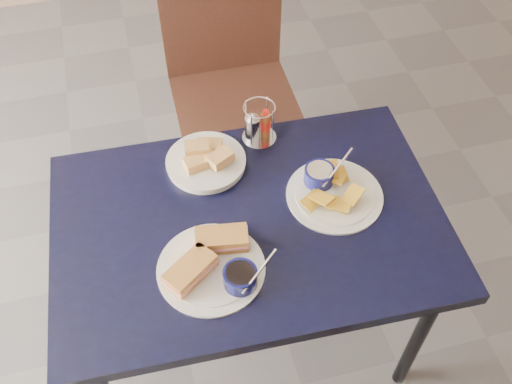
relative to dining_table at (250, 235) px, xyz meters
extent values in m
plane|color=#4E4D52|center=(-0.25, 0.08, -0.68)|extent=(6.00, 6.00, 0.00)
cube|color=black|center=(0.00, 0.00, 0.05)|extent=(1.14, 0.79, 0.04)
cylinder|color=black|center=(0.48, -0.30, -0.32)|extent=(0.04, 0.04, 0.71)
cylinder|color=black|center=(-0.48, 0.30, -0.32)|extent=(0.04, 0.04, 0.71)
cylinder|color=black|center=(0.48, 0.30, -0.32)|extent=(0.04, 0.04, 0.71)
cube|color=black|center=(0.13, 0.79, -0.18)|extent=(0.49, 0.47, 0.05)
cylinder|color=black|center=(-0.06, 0.60, -0.44)|extent=(0.04, 0.04, 0.47)
cylinder|color=black|center=(0.33, 0.60, -0.44)|extent=(0.04, 0.04, 0.47)
cylinder|color=black|center=(-0.06, 0.97, -0.44)|extent=(0.04, 0.04, 0.47)
cylinder|color=black|center=(0.33, 0.97, -0.44)|extent=(0.04, 0.04, 0.47)
cube|color=black|center=(0.13, 0.99, 0.09)|extent=(0.48, 0.05, 0.50)
cylinder|color=white|center=(-0.14, -0.13, 0.08)|extent=(0.29, 0.29, 0.01)
cylinder|color=white|center=(-0.14, -0.13, 0.08)|extent=(0.24, 0.24, 0.00)
cube|color=#CA8E48|center=(-0.19, -0.14, 0.11)|extent=(0.15, 0.14, 0.04)
cube|color=tan|center=(-0.19, -0.14, 0.10)|extent=(0.16, 0.15, 0.01)
cube|color=#CA8E48|center=(-0.09, -0.07, 0.11)|extent=(0.15, 0.09, 0.04)
cube|color=tan|center=(-0.09, -0.07, 0.10)|extent=(0.16, 0.10, 0.01)
cylinder|color=#0A0C3C|center=(-0.07, -0.20, 0.11)|extent=(0.09, 0.09, 0.05)
cylinder|color=black|center=(-0.07, -0.20, 0.13)|extent=(0.08, 0.08, 0.01)
cylinder|color=silver|center=(-0.03, -0.22, 0.15)|extent=(0.11, 0.07, 0.08)
cylinder|color=white|center=(0.26, 0.02, 0.08)|extent=(0.29, 0.29, 0.01)
cylinder|color=white|center=(0.26, 0.02, 0.08)|extent=(0.23, 0.23, 0.00)
cube|color=gold|center=(0.30, 0.08, 0.09)|extent=(0.05, 0.07, 0.02)
cube|color=gold|center=(0.26, -0.03, 0.09)|extent=(0.08, 0.08, 0.02)
cube|color=gold|center=(0.19, 0.00, 0.10)|extent=(0.08, 0.07, 0.02)
cube|color=gold|center=(0.30, -0.01, 0.10)|extent=(0.08, 0.08, 0.03)
cube|color=gold|center=(0.21, 0.00, 0.11)|extent=(0.07, 0.08, 0.02)
cube|color=gold|center=(0.27, 0.06, 0.11)|extent=(0.08, 0.08, 0.01)
cube|color=gold|center=(0.27, 0.09, 0.11)|extent=(0.06, 0.08, 0.02)
cylinder|color=#0A0C3C|center=(0.23, 0.08, 0.11)|extent=(0.09, 0.09, 0.05)
cylinder|color=beige|center=(0.23, 0.08, 0.13)|extent=(0.08, 0.08, 0.01)
cylinder|color=silver|center=(0.28, 0.06, 0.15)|extent=(0.11, 0.07, 0.08)
cylinder|color=white|center=(-0.08, 0.24, 0.08)|extent=(0.24, 0.24, 0.02)
cylinder|color=white|center=(-0.08, 0.24, 0.09)|extent=(0.20, 0.20, 0.00)
cube|color=tan|center=(-0.11, 0.22, 0.11)|extent=(0.08, 0.06, 0.03)
cube|color=tan|center=(-0.06, 0.27, 0.12)|extent=(0.09, 0.07, 0.03)
cube|color=tan|center=(-0.04, 0.21, 0.12)|extent=(0.09, 0.08, 0.03)
cube|color=tan|center=(-0.10, 0.26, 0.13)|extent=(0.08, 0.06, 0.03)
cylinder|color=silver|center=(0.11, 0.31, 0.08)|extent=(0.11, 0.11, 0.01)
cylinder|color=silver|center=(0.15, 0.35, 0.14)|extent=(0.01, 0.01, 0.13)
cylinder|color=silver|center=(0.08, 0.35, 0.14)|extent=(0.01, 0.01, 0.13)
cylinder|color=silver|center=(0.08, 0.28, 0.14)|extent=(0.01, 0.01, 0.13)
cylinder|color=silver|center=(0.15, 0.28, 0.14)|extent=(0.01, 0.01, 0.13)
torus|color=silver|center=(0.11, 0.31, 0.20)|extent=(0.10, 0.10, 0.00)
cylinder|color=silver|center=(0.09, 0.31, 0.12)|extent=(0.05, 0.05, 0.08)
cone|color=silver|center=(0.09, 0.31, 0.18)|extent=(0.04, 0.04, 0.02)
cylinder|color=brown|center=(0.13, 0.32, 0.12)|extent=(0.03, 0.03, 0.08)
cylinder|color=#A01209|center=(0.13, 0.32, 0.12)|extent=(0.03, 0.03, 0.03)
cylinder|color=#A01209|center=(0.13, 0.32, 0.17)|extent=(0.02, 0.02, 0.02)
camera|label=1|loc=(-0.23, -0.94, 1.38)|focal=40.00mm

